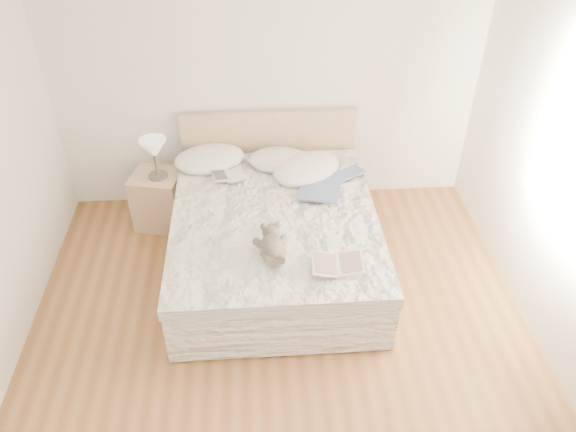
% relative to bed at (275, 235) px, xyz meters
% --- Properties ---
extents(floor, '(4.00, 4.50, 0.00)m').
position_rel_bed_xyz_m(floor, '(0.00, -1.19, -0.31)').
color(floor, brown).
rests_on(floor, ground).
extents(wall_back, '(4.00, 0.02, 2.70)m').
position_rel_bed_xyz_m(wall_back, '(0.00, 1.06, 1.04)').
color(wall_back, white).
rests_on(wall_back, ground).
extents(bed, '(1.72, 2.14, 1.00)m').
position_rel_bed_xyz_m(bed, '(0.00, 0.00, 0.00)').
color(bed, tan).
rests_on(bed, floor).
extents(nightstand, '(0.52, 0.49, 0.56)m').
position_rel_bed_xyz_m(nightstand, '(-1.08, 0.65, -0.03)').
color(nightstand, tan).
rests_on(nightstand, floor).
extents(table_lamp, '(0.28, 0.28, 0.39)m').
position_rel_bed_xyz_m(table_lamp, '(-1.05, 0.62, 0.53)').
color(table_lamp, '#46423D').
rests_on(table_lamp, nightstand).
extents(pillow_left, '(0.76, 0.62, 0.20)m').
position_rel_bed_xyz_m(pillow_left, '(-0.57, 0.77, 0.33)').
color(pillow_left, white).
rests_on(pillow_left, bed).
extents(pillow_middle, '(0.62, 0.47, 0.17)m').
position_rel_bed_xyz_m(pillow_middle, '(0.08, 0.70, 0.33)').
color(pillow_middle, white).
rests_on(pillow_middle, bed).
extents(pillow_right, '(0.83, 0.76, 0.20)m').
position_rel_bed_xyz_m(pillow_right, '(0.33, 0.54, 0.33)').
color(pillow_right, white).
rests_on(pillow_right, bed).
extents(blouse, '(0.69, 0.72, 0.02)m').
position_rel_bed_xyz_m(blouse, '(0.43, 0.28, 0.32)').
color(blouse, '#405077').
rests_on(blouse, bed).
extents(photo_book, '(0.35, 0.28, 0.02)m').
position_rel_bed_xyz_m(photo_book, '(-0.40, 0.49, 0.32)').
color(photo_book, white).
rests_on(photo_book, bed).
extents(childrens_book, '(0.42, 0.30, 0.03)m').
position_rel_bed_xyz_m(childrens_book, '(0.44, -0.76, 0.32)').
color(childrens_book, '#FFECCF').
rests_on(childrens_book, bed).
extents(teddy_bear, '(0.27, 0.36, 0.17)m').
position_rel_bed_xyz_m(teddy_bear, '(-0.05, -0.63, 0.34)').
color(teddy_bear, brown).
rests_on(teddy_bear, bed).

